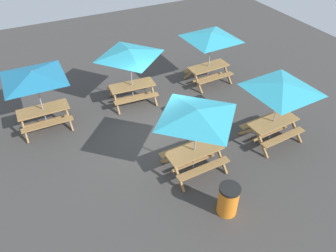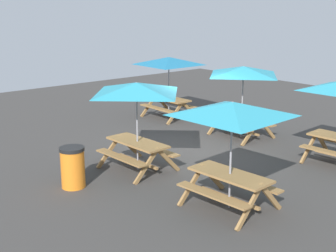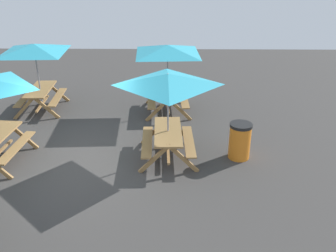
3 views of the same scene
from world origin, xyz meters
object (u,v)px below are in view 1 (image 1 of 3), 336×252
Objects in this scene: picnic_table_2 at (281,91)px; picnic_table_0 at (197,118)px; trash_bin_orange at (228,200)px; picnic_table_1 at (34,79)px; picnic_table_4 at (211,40)px; picnic_table_3 at (130,57)px.

picnic_table_0 is at bearing 177.68° from picnic_table_2.
picnic_table_1 is at bearing 121.48° from trash_bin_orange.
picnic_table_0 is 2.38× the size of trash_bin_orange.
picnic_table_1 reaches higher than trash_bin_orange.
picnic_table_3 is at bearing 176.59° from picnic_table_4.
picnic_table_1 is (-3.81, 4.31, 0.00)m from picnic_table_0.
picnic_table_4 is at bearing 1.06° from picnic_table_1.
picnic_table_1 and picnic_table_3 have the same top height.
picnic_table_0 and picnic_table_2 have the same top height.
picnic_table_3 is at bearing 92.08° from picnic_table_0.
picnic_table_1 is 7.06m from picnic_table_4.
picnic_table_2 is at bearing -94.22° from picnic_table_4.
picnic_table_1 is at bearing 145.20° from picnic_table_2.
picnic_table_0 is 4.45m from picnic_table_3.
picnic_table_0 is 0.83× the size of picnic_table_1.
picnic_table_0 is 5.75m from picnic_table_1.
picnic_table_1 is 7.42m from trash_bin_orange.
picnic_table_4 is (0.09, 4.35, 0.00)m from picnic_table_2.
picnic_table_0 and picnic_table_3 have the same top height.
picnic_table_2 is 1.21× the size of picnic_table_3.
picnic_table_2 is 5.59m from picnic_table_3.
trash_bin_orange is at bearing -120.43° from picnic_table_4.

